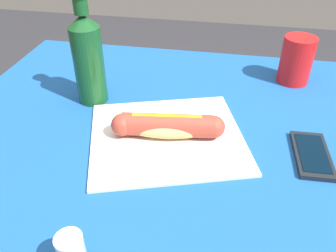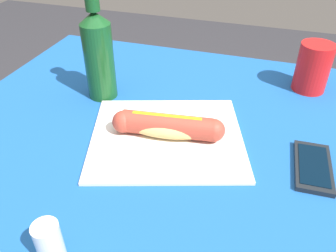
# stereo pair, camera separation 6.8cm
# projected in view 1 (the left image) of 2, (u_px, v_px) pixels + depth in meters

# --- Properties ---
(dining_table) EXTENTS (0.97, 0.90, 0.78)m
(dining_table) POSITION_uv_depth(u_px,v_px,m) (166.00, 196.00, 0.78)
(dining_table) COLOR brown
(dining_table) RESTS_ON ground
(paper_wrapper) EXTENTS (0.37, 0.35, 0.01)m
(paper_wrapper) POSITION_uv_depth(u_px,v_px,m) (168.00, 137.00, 0.69)
(paper_wrapper) COLOR silver
(paper_wrapper) RESTS_ON dining_table
(hot_dog) EXTENTS (0.22, 0.08, 0.05)m
(hot_dog) POSITION_uv_depth(u_px,v_px,m) (168.00, 126.00, 0.68)
(hot_dog) COLOR #DBB26B
(hot_dog) RESTS_ON paper_wrapper
(cell_phone) EXTENTS (0.07, 0.13, 0.01)m
(cell_phone) POSITION_uv_depth(u_px,v_px,m) (312.00, 155.00, 0.65)
(cell_phone) COLOR black
(cell_phone) RESTS_ON dining_table
(soda_bottle) EXTENTS (0.07, 0.07, 0.25)m
(soda_bottle) POSITION_uv_depth(u_px,v_px,m) (88.00, 58.00, 0.75)
(soda_bottle) COLOR #14471E
(soda_bottle) RESTS_ON dining_table
(drinking_cup) EXTENTS (0.08, 0.08, 0.12)m
(drinking_cup) POSITION_uv_depth(u_px,v_px,m) (296.00, 60.00, 0.86)
(drinking_cup) COLOR red
(drinking_cup) RESTS_ON dining_table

